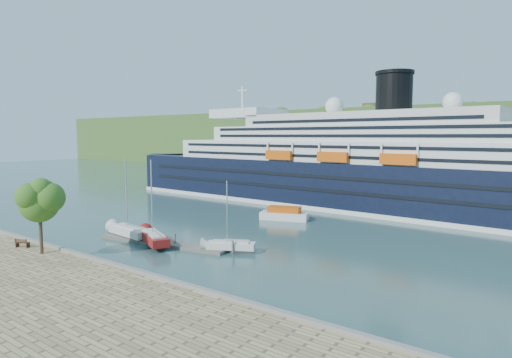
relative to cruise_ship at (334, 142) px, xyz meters
name	(u,v)px	position (x,y,z in m)	size (l,w,h in m)	color
ground	(84,265)	(-3.82, -51.99, -12.63)	(400.00, 400.00, 0.00)	#2B4E4D
far_hillside	(434,141)	(-3.82, 93.01, -0.63)	(400.00, 50.00, 24.00)	#375923
quay_coping	(82,255)	(-3.82, -52.19, -11.48)	(220.00, 0.50, 0.30)	slate
cruise_ship	(334,142)	(0.00, 0.00, 0.00)	(112.47, 16.38, 25.26)	black
park_bench	(23,243)	(-12.67, -54.16, -11.08)	(1.70, 0.70, 1.09)	#472614
promenade_tree	(40,213)	(-8.17, -54.25, -7.12)	(5.45, 5.45, 9.03)	#336119
floating_pontoon	(162,243)	(-3.64, -41.20, -12.42)	(18.82, 2.30, 0.42)	#67635B
sailboat_white_near	(129,200)	(-9.34, -41.79, -7.36)	(8.15, 2.26, 10.53)	silver
sailboat_red	(153,205)	(-3.80, -42.37, -7.46)	(8.01, 2.22, 10.34)	maroon
sailboat_white_far	(231,219)	(5.86, -38.89, -8.54)	(6.33, 1.76, 8.18)	silver
tender_launch	(284,213)	(0.27, -18.34, -11.53)	(7.97, 2.73, 2.20)	#D8530C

